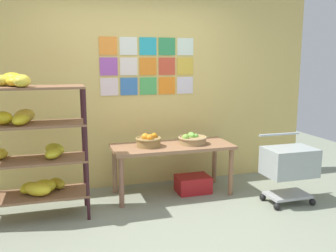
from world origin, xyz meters
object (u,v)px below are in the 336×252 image
object	(u,v)px
display_table	(172,151)
fruit_basket_back_left	(192,139)
produce_crate_under_table	(193,184)
shopping_cart	(289,164)
fruit_basket_back_right	(149,141)
banana_shelf_unit	(29,139)

from	to	relation	value
display_table	fruit_basket_back_left	world-z (taller)	fruit_basket_back_left
produce_crate_under_table	shopping_cart	world-z (taller)	shopping_cart
display_table	fruit_basket_back_right	size ratio (longest dim) A/B	4.71
banana_shelf_unit	fruit_basket_back_right	bearing A→B (deg)	10.92
produce_crate_under_table	shopping_cart	bearing A→B (deg)	-35.16
fruit_basket_back_right	banana_shelf_unit	bearing A→B (deg)	-169.08
display_table	produce_crate_under_table	world-z (taller)	display_table
display_table	banana_shelf_unit	bearing A→B (deg)	-171.14
banana_shelf_unit	display_table	world-z (taller)	banana_shelf_unit
fruit_basket_back_left	banana_shelf_unit	bearing A→B (deg)	-172.64
banana_shelf_unit	shopping_cart	distance (m)	2.95
fruit_basket_back_left	fruit_basket_back_right	distance (m)	0.57
banana_shelf_unit	produce_crate_under_table	xyz separation A→B (m)	(1.94, 0.24, -0.77)
produce_crate_under_table	fruit_basket_back_right	bearing A→B (deg)	177.93
banana_shelf_unit	fruit_basket_back_right	xyz separation A→B (m)	(1.36, 0.26, -0.16)
display_table	fruit_basket_back_right	xyz separation A→B (m)	(-0.31, 0.00, 0.15)
fruit_basket_back_left	fruit_basket_back_right	xyz separation A→B (m)	(-0.57, 0.01, 0.02)
banana_shelf_unit	fruit_basket_back_left	world-z (taller)	banana_shelf_unit
produce_crate_under_table	display_table	bearing A→B (deg)	176.16
display_table	shopping_cart	bearing A→B (deg)	-29.32
shopping_cart	banana_shelf_unit	bearing A→B (deg)	168.21
fruit_basket_back_left	shopping_cart	xyz separation A→B (m)	(0.97, -0.68, -0.22)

